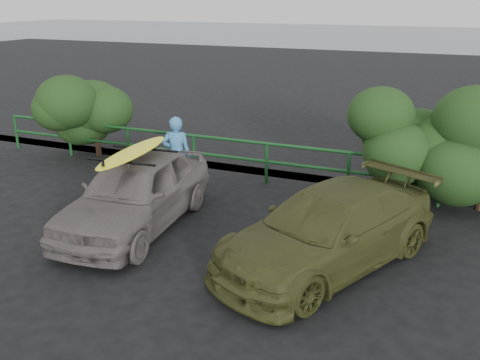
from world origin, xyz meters
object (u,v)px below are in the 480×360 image
at_px(surfboard, 133,152).
at_px(man, 177,155).
at_px(sedan, 136,192).
at_px(olive_vehicle, 328,229).
at_px(guardrail, 229,158).

bearing_deg(surfboard, man, 92.33).
xyz_separation_m(sedan, olive_vehicle, (3.88, -0.10, -0.07)).
xyz_separation_m(olive_vehicle, man, (-4.15, 2.20, 0.24)).
relative_size(guardrail, surfboard, 5.59).
bearing_deg(olive_vehicle, guardrail, 158.64).
distance_m(man, surfboard, 2.21).
distance_m(guardrail, surfboard, 3.65).
distance_m(olive_vehicle, man, 4.70).
bearing_deg(man, guardrail, -137.13).
bearing_deg(sedan, guardrail, 77.80).
height_order(olive_vehicle, man, man).
bearing_deg(olive_vehicle, surfboard, -156.70).
relative_size(man, surfboard, 0.72).
xyz_separation_m(sedan, surfboard, (-0.00, 0.00, 0.81)).
bearing_deg(surfboard, sedan, -87.84).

